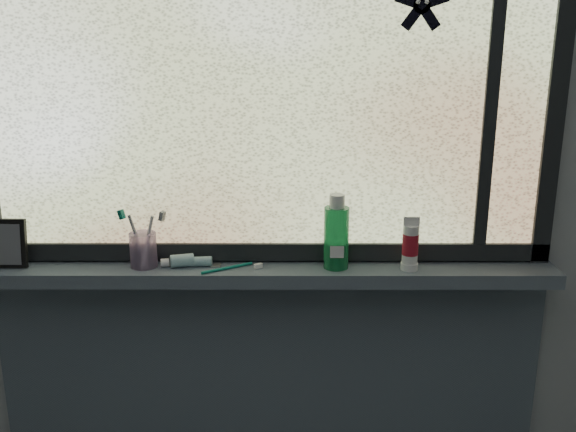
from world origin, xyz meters
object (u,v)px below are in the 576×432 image
at_px(vanity_mirror, 7,243).
at_px(toothbrush_cup, 143,250).
at_px(cream_tube, 410,242).
at_px(mouthwash_bottle, 336,232).

bearing_deg(vanity_mirror, toothbrush_cup, 1.39).
distance_m(vanity_mirror, toothbrush_cup, 0.38).
height_order(toothbrush_cup, cream_tube, cream_tube).
relative_size(vanity_mirror, toothbrush_cup, 1.40).
bearing_deg(cream_tube, vanity_mirror, 178.91).
height_order(toothbrush_cup, mouthwash_bottle, mouthwash_bottle).
bearing_deg(cream_tube, mouthwash_bottle, 175.40).
xyz_separation_m(vanity_mirror, toothbrush_cup, (0.38, 0.00, -0.02)).
relative_size(mouthwash_bottle, cream_tube, 1.60).
relative_size(vanity_mirror, cream_tube, 1.27).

